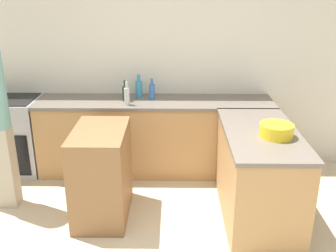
% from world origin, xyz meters
% --- Properties ---
extents(wall_back, '(8.00, 0.06, 2.70)m').
position_xyz_m(wall_back, '(0.00, 2.51, 1.35)').
color(wall_back, silver).
rests_on(wall_back, ground_plane).
extents(counter_back, '(2.79, 0.62, 0.91)m').
position_xyz_m(counter_back, '(0.00, 2.18, 0.45)').
color(counter_back, tan).
rests_on(counter_back, ground_plane).
extents(counter_peninsula, '(0.69, 1.40, 0.91)m').
position_xyz_m(counter_peninsula, '(1.05, 1.20, 0.45)').
color(counter_peninsula, tan).
rests_on(counter_peninsula, ground_plane).
extents(range_oven, '(0.68, 0.60, 0.92)m').
position_xyz_m(range_oven, '(-1.74, 2.18, 0.46)').
color(range_oven, '#ADADB2').
rests_on(range_oven, ground_plane).
extents(island_table, '(0.50, 0.82, 0.91)m').
position_xyz_m(island_table, '(-0.48, 1.19, 0.46)').
color(island_table, brown).
rests_on(island_table, ground_plane).
extents(mixing_bowl, '(0.30, 0.30, 0.12)m').
position_xyz_m(mixing_bowl, '(1.15, 1.06, 0.97)').
color(mixing_bowl, yellow).
rests_on(mixing_bowl, counter_peninsula).
extents(wine_bottle_dark, '(0.07, 0.07, 0.24)m').
position_xyz_m(wine_bottle_dark, '(-0.34, 2.17, 1.00)').
color(wine_bottle_dark, black).
rests_on(wine_bottle_dark, counter_back).
extents(dish_soap_bottle, '(0.08, 0.08, 0.28)m').
position_xyz_m(dish_soap_bottle, '(-0.19, 2.31, 1.02)').
color(dish_soap_bottle, '#338CBF').
rests_on(dish_soap_bottle, counter_back).
extents(water_bottle_blue, '(0.07, 0.07, 0.25)m').
position_xyz_m(water_bottle_blue, '(-0.03, 2.24, 1.00)').
color(water_bottle_blue, '#386BB7').
rests_on(water_bottle_blue, counter_back).
extents(vinegar_bottle_clear, '(0.06, 0.06, 0.27)m').
position_xyz_m(vinegar_bottle_clear, '(-0.30, 2.01, 1.01)').
color(vinegar_bottle_clear, silver).
rests_on(vinegar_bottle_clear, counter_back).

